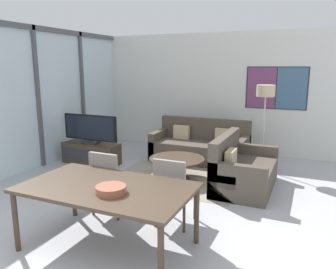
{
  "coord_description": "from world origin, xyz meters",
  "views": [
    {
      "loc": [
        2.04,
        -2.15,
        2.02
      ],
      "look_at": [
        -0.05,
        2.55,
        0.95
      ],
      "focal_mm": 35.0,
      "sensor_mm": 36.0,
      "label": 1
    }
  ],
  "objects_px": {
    "tv_console": "(91,153)",
    "coffee_table": "(177,163)",
    "fruit_bowl": "(111,189)",
    "dining_table": "(107,191)",
    "floor_lamp": "(265,98)",
    "television": "(90,129)",
    "dining_chair_centre": "(173,188)",
    "sofa_main": "(200,147)",
    "sofa_side": "(240,171)",
    "dining_chair_left": "(109,179)"
  },
  "relations": [
    {
      "from": "television",
      "to": "fruit_bowl",
      "type": "distance_m",
      "value": 3.64
    },
    {
      "from": "sofa_main",
      "to": "sofa_side",
      "type": "distance_m",
      "value": 1.73
    },
    {
      "from": "coffee_table",
      "to": "dining_table",
      "type": "bearing_deg",
      "value": -85.89
    },
    {
      "from": "dining_chair_centre",
      "to": "fruit_bowl",
      "type": "height_order",
      "value": "dining_chair_centre"
    },
    {
      "from": "floor_lamp",
      "to": "sofa_main",
      "type": "bearing_deg",
      "value": 173.55
    },
    {
      "from": "tv_console",
      "to": "floor_lamp",
      "type": "relative_size",
      "value": 0.74
    },
    {
      "from": "sofa_side",
      "to": "dining_table",
      "type": "height_order",
      "value": "sofa_side"
    },
    {
      "from": "dining_chair_centre",
      "to": "fruit_bowl",
      "type": "distance_m",
      "value": 1.01
    },
    {
      "from": "tv_console",
      "to": "floor_lamp",
      "type": "xyz_separation_m",
      "value": [
        3.36,
        1.03,
        1.22
      ]
    },
    {
      "from": "coffee_table",
      "to": "sofa_side",
      "type": "bearing_deg",
      "value": 2.57
    },
    {
      "from": "tv_console",
      "to": "dining_table",
      "type": "xyz_separation_m",
      "value": [
        2.21,
        -2.61,
        0.45
      ]
    },
    {
      "from": "dining_chair_left",
      "to": "sofa_main",
      "type": "bearing_deg",
      "value": 84.65
    },
    {
      "from": "television",
      "to": "floor_lamp",
      "type": "xyz_separation_m",
      "value": [
        3.36,
        1.03,
        0.69
      ]
    },
    {
      "from": "fruit_bowl",
      "to": "floor_lamp",
      "type": "bearing_deg",
      "value": 75.32
    },
    {
      "from": "fruit_bowl",
      "to": "dining_table",
      "type": "bearing_deg",
      "value": 135.8
    },
    {
      "from": "sofa_side",
      "to": "dining_table",
      "type": "relative_size",
      "value": 0.8
    },
    {
      "from": "television",
      "to": "dining_chair_centre",
      "type": "xyz_separation_m",
      "value": [
        2.67,
        -1.84,
        -0.24
      ]
    },
    {
      "from": "television",
      "to": "dining_chair_centre",
      "type": "height_order",
      "value": "television"
    },
    {
      "from": "floor_lamp",
      "to": "sofa_side",
      "type": "bearing_deg",
      "value": -99.24
    },
    {
      "from": "dining_table",
      "to": "dining_chair_centre",
      "type": "distance_m",
      "value": 0.92
    },
    {
      "from": "dining_table",
      "to": "tv_console",
      "type": "bearing_deg",
      "value": 130.15
    },
    {
      "from": "television",
      "to": "sofa_main",
      "type": "relative_size",
      "value": 0.63
    },
    {
      "from": "tv_console",
      "to": "fruit_bowl",
      "type": "height_order",
      "value": "fruit_bowl"
    },
    {
      "from": "tv_console",
      "to": "fruit_bowl",
      "type": "relative_size",
      "value": 3.87
    },
    {
      "from": "sofa_side",
      "to": "dining_chair_centre",
      "type": "height_order",
      "value": "dining_chair_centre"
    },
    {
      "from": "tv_console",
      "to": "dining_table",
      "type": "distance_m",
      "value": 3.45
    },
    {
      "from": "tv_console",
      "to": "dining_table",
      "type": "height_order",
      "value": "dining_table"
    },
    {
      "from": "tv_console",
      "to": "coffee_table",
      "type": "xyz_separation_m",
      "value": [
        2.03,
        -0.17,
        0.08
      ]
    },
    {
      "from": "sofa_side",
      "to": "fruit_bowl",
      "type": "relative_size",
      "value": 4.74
    },
    {
      "from": "television",
      "to": "fruit_bowl",
      "type": "height_order",
      "value": "television"
    },
    {
      "from": "sofa_main",
      "to": "dining_chair_centre",
      "type": "height_order",
      "value": "dining_chair_centre"
    },
    {
      "from": "sofa_side",
      "to": "dining_table",
      "type": "bearing_deg",
      "value": 158.82
    },
    {
      "from": "tv_console",
      "to": "coffee_table",
      "type": "relative_size",
      "value": 1.22
    },
    {
      "from": "television",
      "to": "dining_table",
      "type": "height_order",
      "value": "television"
    },
    {
      "from": "dining_table",
      "to": "floor_lamp",
      "type": "xyz_separation_m",
      "value": [
        1.16,
        3.65,
        0.76
      ]
    },
    {
      "from": "dining_table",
      "to": "coffee_table",
      "type": "bearing_deg",
      "value": 94.11
    },
    {
      "from": "dining_chair_left",
      "to": "coffee_table",
      "type": "bearing_deg",
      "value": 80.53
    },
    {
      "from": "television",
      "to": "dining_chair_centre",
      "type": "bearing_deg",
      "value": -34.63
    },
    {
      "from": "sofa_side",
      "to": "dining_chair_left",
      "type": "xyz_separation_m",
      "value": [
        -1.43,
        -1.78,
        0.22
      ]
    },
    {
      "from": "sofa_side",
      "to": "floor_lamp",
      "type": "xyz_separation_m",
      "value": [
        0.19,
        1.15,
        1.15
      ]
    },
    {
      "from": "sofa_side",
      "to": "tv_console",
      "type": "bearing_deg",
      "value": 87.94
    },
    {
      "from": "tv_console",
      "to": "dining_chair_centre",
      "type": "relative_size",
      "value": 1.36
    },
    {
      "from": "television",
      "to": "dining_chair_left",
      "type": "bearing_deg",
      "value": -47.43
    },
    {
      "from": "sofa_main",
      "to": "fruit_bowl",
      "type": "height_order",
      "value": "sofa_main"
    },
    {
      "from": "tv_console",
      "to": "sofa_main",
      "type": "bearing_deg",
      "value": 30.28
    },
    {
      "from": "television",
      "to": "sofa_main",
      "type": "height_order",
      "value": "television"
    },
    {
      "from": "tv_console",
      "to": "coffee_table",
      "type": "bearing_deg",
      "value": -4.66
    },
    {
      "from": "dining_chair_left",
      "to": "floor_lamp",
      "type": "distance_m",
      "value": 3.47
    },
    {
      "from": "sofa_main",
      "to": "sofa_side",
      "type": "relative_size",
      "value": 1.35
    },
    {
      "from": "tv_console",
      "to": "floor_lamp",
      "type": "height_order",
      "value": "floor_lamp"
    }
  ]
}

